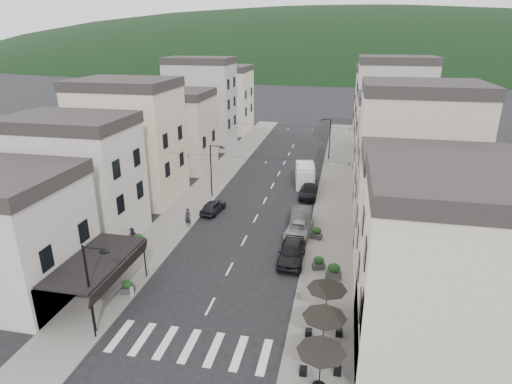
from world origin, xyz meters
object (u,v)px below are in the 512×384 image
(parked_car_a, at_px, (292,252))
(parked_car_b, at_px, (301,219))
(delivery_van, at_px, (305,174))
(pedestrian_b, at_px, (133,238))
(parked_car_e, at_px, (213,207))
(parked_car_d, at_px, (309,191))
(pedestrian_a, at_px, (188,218))
(parked_car_c, at_px, (298,229))

(parked_car_a, xyz_separation_m, parked_car_b, (0.00, 6.79, 0.01))
(delivery_van, distance_m, pedestrian_b, 23.47)
(parked_car_a, xyz_separation_m, parked_car_e, (-9.17, 8.37, -0.17))
(parked_car_a, distance_m, parked_car_d, 14.89)
(delivery_van, bearing_deg, pedestrian_b, -130.44)
(delivery_van, bearing_deg, parked_car_e, -135.22)
(delivery_van, height_order, pedestrian_b, delivery_van)
(pedestrian_a, xyz_separation_m, pedestrian_b, (-3.14, -4.92, -0.04))
(parked_car_a, relative_size, parked_car_d, 1.05)
(parked_car_d, bearing_deg, pedestrian_b, -131.80)
(parked_car_b, height_order, pedestrian_a, pedestrian_a)
(parked_car_e, height_order, pedestrian_b, pedestrian_b)
(parked_car_c, height_order, delivery_van, delivery_van)
(parked_car_c, height_order, pedestrian_a, pedestrian_a)
(parked_car_e, bearing_deg, parked_car_a, 145.10)
(delivery_van, relative_size, pedestrian_a, 3.10)
(parked_car_d, bearing_deg, delivery_van, 100.68)
(parked_car_a, relative_size, pedestrian_b, 2.80)
(parked_car_c, distance_m, pedestrian_a, 10.42)
(parked_car_b, height_order, parked_car_d, parked_car_b)
(parked_car_b, distance_m, parked_car_c, 2.00)
(parked_car_e, bearing_deg, pedestrian_b, 71.38)
(parked_car_b, relative_size, parked_car_e, 1.31)
(parked_car_c, distance_m, parked_car_d, 10.09)
(parked_car_c, bearing_deg, delivery_van, 98.52)
(parked_car_b, distance_m, delivery_van, 12.47)
(parked_car_d, bearing_deg, parked_car_c, -90.55)
(parked_car_d, height_order, pedestrian_b, pedestrian_b)
(parked_car_b, distance_m, parked_car_d, 8.11)
(delivery_van, bearing_deg, parked_car_b, -93.80)
(pedestrian_b, bearing_deg, pedestrian_a, 76.86)
(parked_car_b, distance_m, pedestrian_b, 15.39)
(parked_car_e, distance_m, pedestrian_a, 4.19)
(parked_car_c, xyz_separation_m, parked_car_e, (-9.17, 3.57, 0.02))
(parked_car_b, bearing_deg, parked_car_e, 167.72)
(parked_car_b, distance_m, pedestrian_a, 10.68)
(parked_car_d, xyz_separation_m, parked_car_e, (-9.17, -6.52, -0.01))
(delivery_van, xyz_separation_m, pedestrian_a, (-9.54, -14.84, -0.24))
(parked_car_e, bearing_deg, pedestrian_a, 80.39)
(parked_car_d, relative_size, pedestrian_b, 2.66)
(parked_car_c, relative_size, pedestrian_b, 2.63)
(parked_car_a, relative_size, parked_car_e, 1.26)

